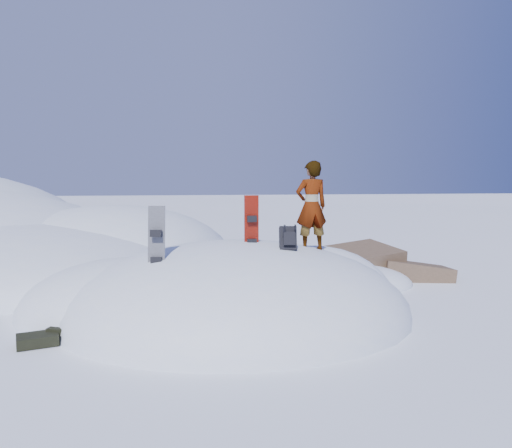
{
  "coord_description": "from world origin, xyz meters",
  "views": [
    {
      "loc": [
        -0.96,
        -9.79,
        2.82
      ],
      "look_at": [
        0.43,
        0.3,
        1.81
      ],
      "focal_mm": 35.0,
      "sensor_mm": 36.0,
      "label": 1
    }
  ],
  "objects": [
    {
      "name": "rock_outcrop",
      "position": [
        3.72,
        3.01,
        0.01
      ],
      "size": [
        4.68,
        4.41,
        1.68
      ],
      "color": "brown",
      "rests_on": "ground"
    },
    {
      "name": "backpack",
      "position": [
        0.94,
        -0.54,
        1.61
      ],
      "size": [
        0.36,
        0.43,
        0.54
      ],
      "rotation": [
        0.0,
        0.0,
        -0.12
      ],
      "color": "black",
      "rests_on": "snow_mound"
    },
    {
      "name": "gear_pile",
      "position": [
        -3.4,
        -1.31,
        0.11
      ],
      "size": [
        0.87,
        0.68,
        0.23
      ],
      "rotation": [
        0.0,
        0.0,
        0.32
      ],
      "color": "black",
      "rests_on": "ground"
    },
    {
      "name": "snowboard_red",
      "position": [
        0.3,
        -0.02,
        1.67
      ],
      "size": [
        0.29,
        0.14,
        1.54
      ],
      "rotation": [
        0.0,
        0.0,
        0.02
      ],
      "color": "red",
      "rests_on": "snow_mound"
    },
    {
      "name": "person",
      "position": [
        1.54,
        0.07,
        2.19
      ],
      "size": [
        0.73,
        0.54,
        1.84
      ],
      "primitive_type": "imported",
      "rotation": [
        0.0,
        0.0,
        3.3
      ],
      "color": "slate",
      "rests_on": "snow_mound"
    },
    {
      "name": "snowboard_dark",
      "position": [
        -1.52,
        -0.78,
        1.48
      ],
      "size": [
        0.34,
        0.28,
        1.62
      ],
      "rotation": [
        0.0,
        0.0,
        -0.15
      ],
      "color": "black",
      "rests_on": "snow_mound"
    },
    {
      "name": "snow_mound",
      "position": [
        -0.17,
        0.24,
        0.0
      ],
      "size": [
        8.0,
        6.0,
        3.0
      ],
      "color": "silver",
      "rests_on": "ground"
    },
    {
      "name": "ground",
      "position": [
        0.0,
        0.0,
        0.0
      ],
      "size": [
        120.0,
        120.0,
        0.0
      ],
      "primitive_type": "plane",
      "color": "white",
      "rests_on": "ground"
    }
  ]
}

